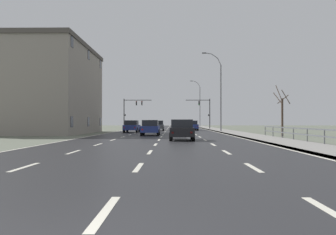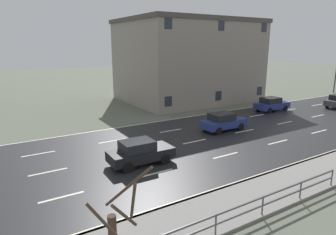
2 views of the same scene
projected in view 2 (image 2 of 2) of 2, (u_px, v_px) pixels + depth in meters
ground_plane at (333, 113)px, 32.77m from camera, size 160.00×160.00×0.12m
car_far_left at (223, 122)px, 25.93m from camera, size 1.84×4.10×1.57m
car_near_right at (272, 104)px, 33.56m from camera, size 1.95×4.16×1.57m
car_far_right at (140, 152)px, 18.59m from camera, size 1.89×4.13×1.57m
brick_building at (188, 60)px, 39.87m from camera, size 13.10×16.88×10.53m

